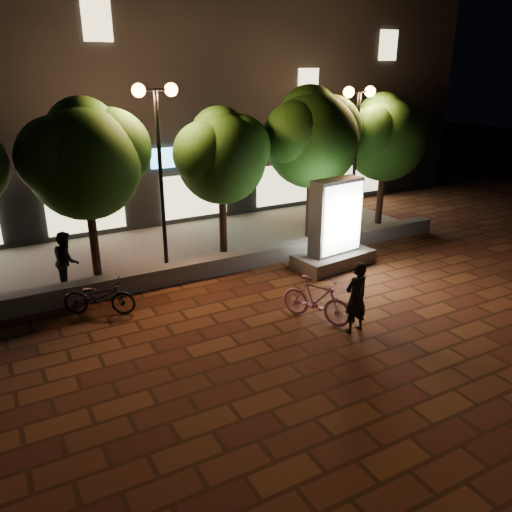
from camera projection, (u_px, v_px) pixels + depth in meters
ground at (304, 328)px, 11.73m from camera, size 80.00×80.00×0.00m
retaining_wall at (229, 263)px, 14.92m from camera, size 16.00×0.45×0.50m
sidewalk at (196, 245)px, 17.05m from camera, size 16.00×5.00×0.08m
building_block at (130, 84)px, 20.63m from camera, size 28.00×8.12×11.30m
tree_left at (86, 156)px, 13.44m from camera, size 3.60×3.00×4.89m
tree_mid at (222, 153)px, 15.33m from camera, size 3.24×2.70×4.50m
tree_right at (312, 134)px, 16.70m from camera, size 3.72×3.10×5.07m
tree_far_right at (386, 135)px, 18.21m from camera, size 3.48×2.90×4.76m
street_lamp_left at (158, 130)px, 13.90m from camera, size 1.26×0.36×5.18m
street_lamp_right at (357, 122)px, 17.11m from camera, size 1.26×0.36×4.98m
ad_kiosk at (335, 232)px, 15.04m from camera, size 2.58×1.52×2.65m
scooter_pink at (316, 300)px, 11.89m from camera, size 1.27×1.82×1.07m
rider at (356, 298)px, 11.29m from camera, size 0.64×0.44×1.68m
scooter_parked at (99, 297)px, 12.24m from camera, size 1.82×1.39×0.92m
pedestrian at (67, 260)px, 13.35m from camera, size 0.67×0.83×1.59m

